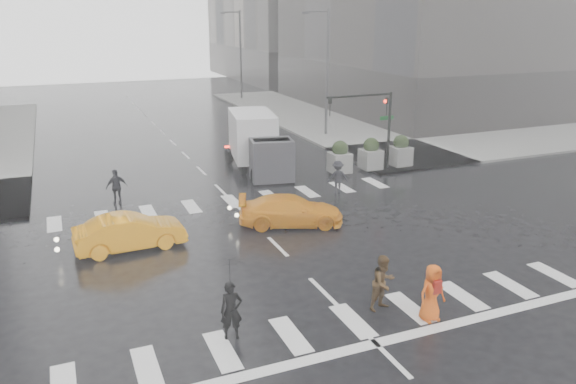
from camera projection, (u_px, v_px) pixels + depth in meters
name	position (u px, v px, depth m)	size (l,w,h in m)	color
ground	(278.00, 247.00, 21.85)	(120.00, 120.00, 0.00)	black
sidewalk_ne	(425.00, 127.00, 44.38)	(35.00, 35.00, 0.15)	gray
road_markings	(278.00, 246.00, 21.85)	(18.00, 48.00, 0.01)	silver
traffic_signal_pole	(375.00, 116.00, 31.22)	(4.45, 0.42, 4.50)	black
street_lamp_near	(325.00, 68.00, 40.16)	(2.15, 0.22, 9.00)	#59595B
street_lamp_far	(239.00, 51.00, 57.75)	(2.15, 0.22, 9.00)	#59595B
planter_west	(340.00, 158.00, 31.33)	(1.10, 1.10, 1.80)	gray
planter_mid	(371.00, 154.00, 32.07)	(1.10, 1.10, 1.80)	gray
planter_east	(400.00, 151.00, 32.80)	(1.10, 1.10, 1.80)	gray
pedestrian_black	(230.00, 286.00, 15.23)	(1.11, 1.13, 2.43)	black
pedestrian_brown	(383.00, 283.00, 17.00)	(0.86, 0.67, 1.76)	#453018
pedestrian_orange	(432.00, 293.00, 16.40)	(0.88, 0.60, 1.75)	#E85510
pedestrian_far_a	(117.00, 187.00, 26.50)	(1.00, 0.61, 1.70)	black
pedestrian_far_b	(338.00, 177.00, 28.15)	(1.08, 0.60, 1.67)	black
taxi_mid	(130.00, 232.00, 21.46)	(1.45, 4.15, 1.37)	#FF980D
taxi_rear	(291.00, 211.00, 23.93)	(1.80, 3.91, 1.29)	#FF980D
box_truck	(257.00, 141.00, 31.79)	(2.31, 6.15, 3.27)	silver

